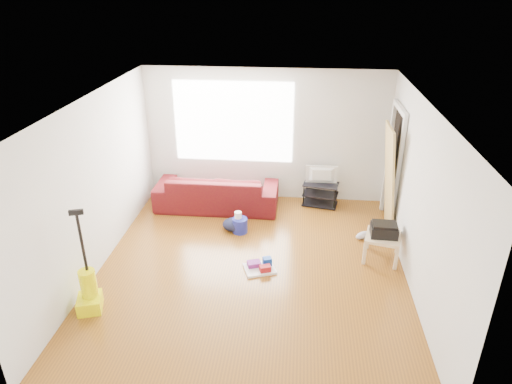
# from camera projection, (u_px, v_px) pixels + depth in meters

# --- Properties ---
(room) EXTENTS (4.51, 5.01, 2.51)m
(room) POSITION_uv_depth(u_px,v_px,m) (257.00, 189.00, 6.38)
(room) COLOR brown
(room) RESTS_ON ground
(sofa) EXTENTS (2.25, 0.88, 0.66)m
(sofa) POSITION_uv_depth(u_px,v_px,m) (218.00, 207.00, 8.62)
(sofa) COLOR #470611
(sofa) RESTS_ON ground
(tv_stand) EXTENTS (0.70, 0.48, 0.44)m
(tv_stand) POSITION_uv_depth(u_px,v_px,m) (320.00, 194.00, 8.59)
(tv_stand) COLOR black
(tv_stand) RESTS_ON ground
(tv) EXTENTS (0.59, 0.08, 0.34)m
(tv) POSITION_uv_depth(u_px,v_px,m) (322.00, 175.00, 8.43)
(tv) COLOR black
(tv) RESTS_ON tv_stand
(side_table) EXTENTS (0.60, 0.60, 0.41)m
(side_table) POSITION_uv_depth(u_px,v_px,m) (383.00, 239.00, 6.90)
(side_table) COLOR tan
(side_table) RESTS_ON ground
(printer) EXTENTS (0.41, 0.32, 0.21)m
(printer) POSITION_uv_depth(u_px,v_px,m) (384.00, 230.00, 6.83)
(printer) COLOR black
(printer) RESTS_ON side_table
(bucket) EXTENTS (0.26, 0.26, 0.26)m
(bucket) POSITION_uv_depth(u_px,v_px,m) (240.00, 232.00, 7.77)
(bucket) COLOR navy
(bucket) RESTS_ON ground
(toilet_paper) EXTENTS (0.12, 0.12, 0.11)m
(toilet_paper) POSITION_uv_depth(u_px,v_px,m) (238.00, 222.00, 7.72)
(toilet_paper) COLOR white
(toilet_paper) RESTS_ON bucket
(cleaning_tray) EXTENTS (0.53, 0.48, 0.16)m
(cleaning_tray) POSITION_uv_depth(u_px,v_px,m) (261.00, 267.00, 6.76)
(cleaning_tray) COLOR white
(cleaning_tray) RESTS_ON ground
(backpack) EXTENTS (0.41, 0.34, 0.22)m
(backpack) POSITION_uv_depth(u_px,v_px,m) (234.00, 230.00, 7.82)
(backpack) COLOR black
(backpack) RESTS_ON ground
(sneakers) EXTENTS (0.52, 0.28, 0.12)m
(sneakers) POSITION_uv_depth(u_px,v_px,m) (370.00, 237.00, 7.52)
(sneakers) COLOR #B0B0C6
(sneakers) RESTS_ON ground
(vacuum) EXTENTS (0.39, 0.41, 1.42)m
(vacuum) POSITION_uv_depth(u_px,v_px,m) (89.00, 291.00, 5.89)
(vacuum) COLOR #ECEC00
(vacuum) RESTS_ON ground
(door_panel) EXTENTS (0.23, 0.73, 1.83)m
(door_panel) POSITION_uv_depth(u_px,v_px,m) (383.00, 229.00, 7.87)
(door_panel) COLOR tan
(door_panel) RESTS_ON ground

